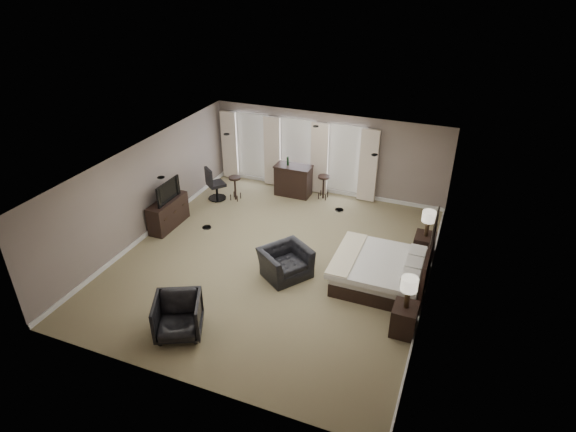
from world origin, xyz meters
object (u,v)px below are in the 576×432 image
at_px(bar_stool_right, 323,187).
at_px(desk_chair, 216,183).
at_px(lamp_near, 408,293).
at_px(dresser, 168,213).
at_px(nightstand_far, 424,247).
at_px(lamp_far, 428,224).
at_px(bar_counter, 293,180).
at_px(bar_stool_left, 235,188).
at_px(armchair_near, 285,258).
at_px(tv, 166,198).
at_px(nightstand_near, 404,319).
at_px(armchair_far, 178,315).
at_px(bed, 378,259).

height_order(bar_stool_right, desk_chair, desk_chair).
height_order(lamp_near, dresser, lamp_near).
bearing_deg(nightstand_far, lamp_far, 0.00).
distance_m(dresser, desk_chair, 2.04).
bearing_deg(lamp_near, desk_chair, 148.96).
distance_m(bar_counter, bar_stool_left, 1.85).
distance_m(armchair_near, bar_counter, 4.36).
height_order(bar_counter, bar_stool_right, bar_counter).
distance_m(tv, bar_counter, 4.08).
height_order(nightstand_near, armchair_near, armchair_near).
xyz_separation_m(armchair_far, bar_stool_right, (0.83, 6.90, -0.09)).
height_order(dresser, bar_stool_left, dresser).
bearing_deg(tv, armchair_far, -143.50).
relative_size(bed, nightstand_near, 3.19).
distance_m(dresser, armchair_near, 4.06).
bearing_deg(nightstand_near, lamp_far, 90.00).
xyz_separation_m(nightstand_far, desk_chair, (-6.49, 1.00, 0.21)).
bearing_deg(bar_counter, nightstand_far, -26.42).
bearing_deg(desk_chair, tv, 116.31).
bearing_deg(armchair_far, dresser, 100.93).
xyz_separation_m(armchair_far, desk_chair, (-2.26, 5.63, 0.07)).
xyz_separation_m(bed, lamp_far, (0.89, 1.45, 0.35)).
bearing_deg(bed, dresser, 175.63).
distance_m(armchair_near, bar_stool_left, 4.31).
relative_size(bed, desk_chair, 1.91).
xyz_separation_m(lamp_near, bar_stool_left, (-5.93, 4.09, -0.61)).
bearing_deg(nightstand_far, bar_stool_right, 146.18).
xyz_separation_m(tv, bar_counter, (2.54, 3.16, -0.38)).
distance_m(nightstand_far, lamp_near, 2.97).
relative_size(bar_stool_left, desk_chair, 0.71).
bearing_deg(lamp_near, dresser, 164.57).
xyz_separation_m(lamp_near, lamp_far, (0.00, 2.90, 0.01)).
bearing_deg(lamp_far, lamp_near, -90.00).
xyz_separation_m(nightstand_far, lamp_far, (0.00, 0.00, 0.68)).
height_order(tv, desk_chair, desk_chair).
bearing_deg(armchair_far, armchair_near, 39.32).
bearing_deg(bar_counter, bed, -46.11).
bearing_deg(armchair_far, lamp_near, -3.40).
height_order(nightstand_far, lamp_far, lamp_far).
xyz_separation_m(dresser, bar_counter, (2.54, 3.16, 0.09)).
distance_m(armchair_far, bar_stool_right, 6.95).
bearing_deg(armchair_far, bar_stool_left, 80.76).
relative_size(dresser, tv, 1.38).
bearing_deg(nightstand_far, bar_counter, 153.58).
bearing_deg(dresser, lamp_far, 8.14).
relative_size(lamp_far, armchair_near, 0.62).
height_order(bed, lamp_far, lamp_far).
relative_size(nightstand_far, bar_stool_left, 0.87).
height_order(bed, tv, bed).
bearing_deg(dresser, bed, -4.37).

